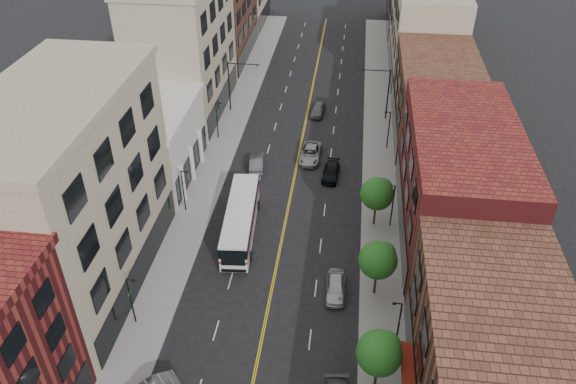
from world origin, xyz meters
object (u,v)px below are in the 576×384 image
at_px(city_bus, 241,219).
at_px(car_lane_b, 310,153).
at_px(car_lane_behind, 257,163).
at_px(car_parked_far, 336,287).
at_px(car_lane_c, 318,109).
at_px(car_lane_a, 331,172).

bearing_deg(city_bus, car_lane_b, 64.94).
bearing_deg(car_lane_behind, city_bus, 84.56).
distance_m(car_parked_far, car_lane_b, 23.16).
xyz_separation_m(city_bus, car_lane_c, (5.80, 27.30, -1.10)).
relative_size(city_bus, car_lane_a, 2.75).
distance_m(car_parked_far, car_lane_behind, 22.47).
xyz_separation_m(car_lane_behind, car_lane_a, (9.05, -0.84, -0.11)).
relative_size(car_lane_behind, car_lane_b, 0.85).
distance_m(car_parked_far, car_lane_c, 35.02).
bearing_deg(car_lane_b, car_lane_a, -51.56).
relative_size(car_lane_a, car_lane_c, 1.03).
bearing_deg(city_bus, car_lane_a, 49.04).
distance_m(city_bus, car_lane_c, 27.93).
bearing_deg(car_lane_a, car_lane_b, 130.46).
height_order(car_lane_behind, car_lane_b, car_lane_behind).
height_order(city_bus, car_lane_a, city_bus).
xyz_separation_m(car_lane_a, car_lane_c, (-2.78, 15.77, 0.09)).
bearing_deg(car_lane_behind, car_parked_far, 110.45).
relative_size(car_parked_far, car_lane_c, 1.00).
relative_size(car_lane_a, car_lane_b, 0.83).
bearing_deg(car_lane_a, car_lane_behind, 178.74).
height_order(car_parked_far, car_lane_b, car_lane_b).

